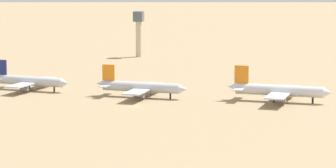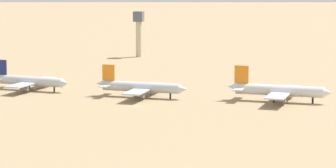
% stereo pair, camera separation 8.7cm
% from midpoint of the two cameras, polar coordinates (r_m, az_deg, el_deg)
% --- Properties ---
extents(ground, '(4000.00, 4000.00, 0.00)m').
position_cam_midpoint_polar(ground, '(330.24, -2.14, -1.45)').
color(ground, '#9E8460').
extents(parked_jet_navy_2, '(37.20, 31.69, 12.31)m').
position_cam_midpoint_polar(parked_jet_navy_2, '(371.56, -9.04, 0.21)').
color(parked_jet_navy_2, silver).
rests_on(parked_jet_navy_2, ground).
extents(parked_jet_orange_3, '(38.42, 32.44, 12.68)m').
position_cam_midpoint_polar(parked_jet_orange_3, '(349.49, -1.80, -0.20)').
color(parked_jet_orange_3, silver).
rests_on(parked_jet_orange_3, ground).
extents(parked_jet_orange_4, '(41.17, 34.78, 13.59)m').
position_cam_midpoint_polar(parked_jet_orange_4, '(341.66, 7.18, -0.42)').
color(parked_jet_orange_4, silver).
rests_on(parked_jet_orange_4, ground).
extents(control_tower, '(5.20, 5.20, 25.07)m').
position_cam_midpoint_polar(control_tower, '(482.97, -1.91, 3.56)').
color(control_tower, '#C6B793').
rests_on(control_tower, ground).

